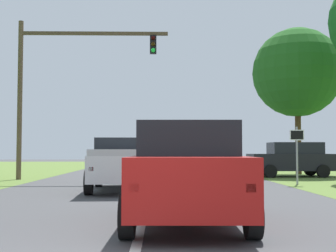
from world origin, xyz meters
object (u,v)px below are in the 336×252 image
Objects in this scene: pickup_truck_lead at (123,163)px; keep_moving_sign at (297,147)px; oak_tree_right at (297,73)px; crossing_suv_far at (292,159)px; red_suv_near at (187,171)px; traffic_light at (59,75)px.

keep_moving_sign reaches higher than pickup_truck_lead.
crossing_suv_far is (-1.31, -3.19, -5.21)m from oak_tree_right.
crossing_suv_far is at bearing 45.52° from pickup_truck_lead.
red_suv_near reaches higher than crossing_suv_far.
pickup_truck_lead is 16.11m from oak_tree_right.
crossing_suv_far is (1.41, 5.71, -0.58)m from keep_moving_sign.
oak_tree_right is at bearing 67.62° from red_suv_near.
red_suv_near is 2.02× the size of keep_moving_sign.
red_suv_near is 21.39m from oak_tree_right.
traffic_light is (-3.66, 6.37, 4.17)m from pickup_truck_lead.
pickup_truck_lead is at bearing -60.11° from traffic_light.
oak_tree_right is (7.90, 19.20, 5.16)m from red_suv_near.
crossing_suv_far reaches higher than pickup_truck_lead.
oak_tree_right is 6.25m from crossing_suv_far.
crossing_suv_far is at bearing 10.28° from traffic_light.
pickup_truck_lead is 12.00m from crossing_suv_far.
oak_tree_right is at bearing 67.72° from crossing_suv_far.
pickup_truck_lead is at bearing 103.64° from red_suv_near.
keep_moving_sign reaches higher than crossing_suv_far.
keep_moving_sign is at bearing 22.18° from pickup_truck_lead.
crossing_suv_far is (12.07, 2.19, -4.16)m from traffic_light.
traffic_light is at bearing -169.72° from crossing_suv_far.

